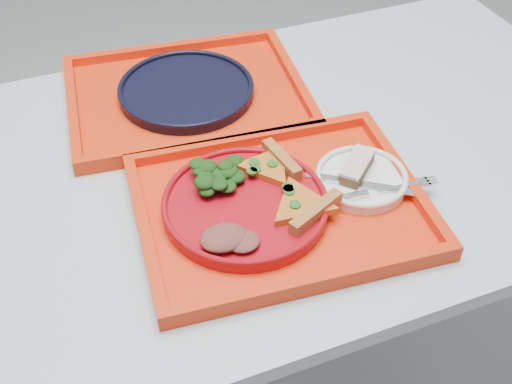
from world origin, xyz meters
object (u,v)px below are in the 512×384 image
(tray_main, at_px, (280,208))
(dessert_bar, at_px, (357,167))
(tray_far, at_px, (187,97))
(dinner_plate, at_px, (245,207))
(navy_plate, at_px, (186,91))

(tray_main, bearing_deg, dessert_bar, 11.11)
(tray_far, distance_m, dinner_plate, 0.34)
(tray_main, xyz_separation_m, navy_plate, (-0.05, 0.35, 0.01))
(tray_main, distance_m, navy_plate, 0.35)
(tray_main, distance_m, dessert_bar, 0.15)
(tray_far, relative_size, dinner_plate, 1.73)
(navy_plate, relative_size, dessert_bar, 3.05)
(navy_plate, bearing_deg, dessert_bar, -60.34)
(dessert_bar, bearing_deg, navy_plate, 77.70)
(tray_far, distance_m, dessert_bar, 0.39)
(dinner_plate, bearing_deg, navy_plate, 88.88)
(tray_far, height_order, dinner_plate, dinner_plate)
(dinner_plate, bearing_deg, dessert_bar, 1.36)
(dessert_bar, bearing_deg, tray_far, 77.70)
(tray_far, bearing_deg, dinner_plate, -84.66)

